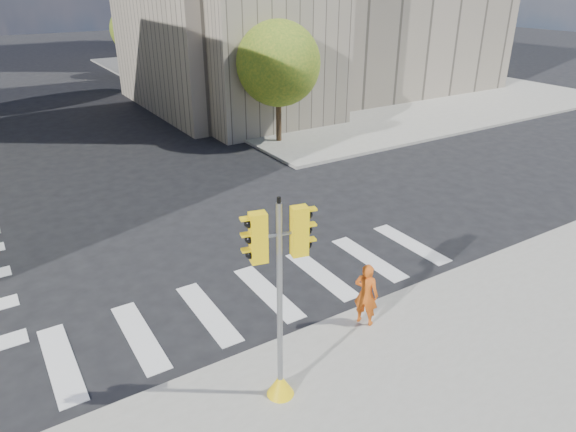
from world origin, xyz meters
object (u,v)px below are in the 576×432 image
at_px(lamp_near, 249,44).
at_px(photographer, 366,294).
at_px(lamp_far, 163,26).
at_px(traffic_signal, 280,320).

distance_m(lamp_near, photographer, 20.14).
xyz_separation_m(lamp_near, lamp_far, (0.00, 14.00, 0.00)).
bearing_deg(traffic_signal, photographer, 30.12).
height_order(lamp_near, traffic_signal, lamp_near).
bearing_deg(lamp_far, lamp_near, -90.00).
xyz_separation_m(lamp_far, traffic_signal, (-9.85, -33.56, -2.58)).
bearing_deg(traffic_signal, lamp_near, 75.73).
relative_size(lamp_near, photographer, 4.93).
bearing_deg(lamp_near, lamp_far, 90.00).
bearing_deg(lamp_far, photographer, -101.85).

